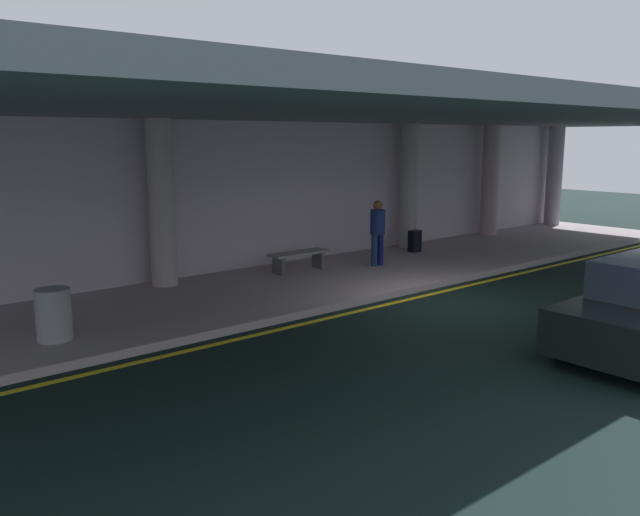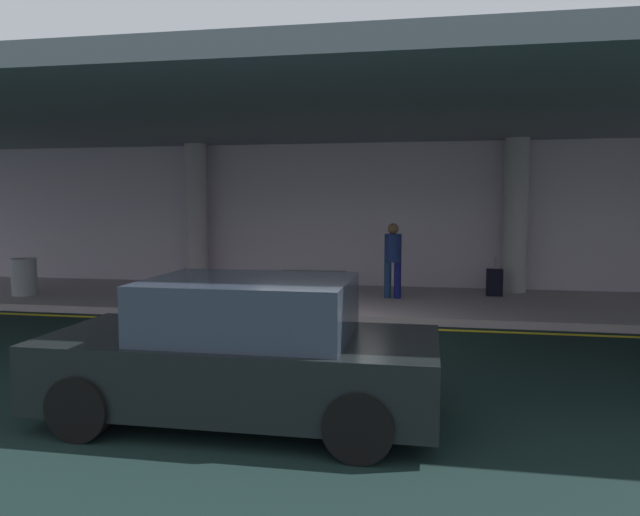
{
  "view_description": "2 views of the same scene",
  "coord_description": "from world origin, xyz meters",
  "px_view_note": "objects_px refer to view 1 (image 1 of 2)",
  "views": [
    {
      "loc": [
        -10.49,
        -8.38,
        3.4
      ],
      "look_at": [
        -1.39,
        2.45,
        0.77
      ],
      "focal_mm": 36.56,
      "sensor_mm": 36.0,
      "label": 1
    },
    {
      "loc": [
        2.01,
        -10.18,
        2.29
      ],
      "look_at": [
        -0.15,
        1.64,
        1.18
      ],
      "focal_mm": 33.77,
      "sensor_mm": 36.0,
      "label": 2
    }
  ],
  "objects_px": {
    "support_column_right_mid": "(554,176)",
    "trash_bin_steel": "(54,314)",
    "traveler_with_luggage": "(378,228)",
    "support_column_left_mid": "(409,186)",
    "support_column_far_left": "(162,203)",
    "suitcase_upright_primary": "(415,241)",
    "bench_metal": "(299,257)",
    "support_column_center": "(490,180)"
  },
  "relations": [
    {
      "from": "support_column_right_mid",
      "to": "trash_bin_steel",
      "type": "relative_size",
      "value": 4.29
    },
    {
      "from": "support_column_far_left",
      "to": "support_column_right_mid",
      "type": "distance_m",
      "value": 16.0
    },
    {
      "from": "support_column_far_left",
      "to": "support_column_left_mid",
      "type": "distance_m",
      "value": 8.0
    },
    {
      "from": "support_column_right_mid",
      "to": "bench_metal",
      "type": "xyz_separation_m",
      "value": [
        -12.77,
        -0.74,
        -1.47
      ]
    },
    {
      "from": "bench_metal",
      "to": "trash_bin_steel",
      "type": "distance_m",
      "value": 6.72
    },
    {
      "from": "support_column_center",
      "to": "support_column_right_mid",
      "type": "distance_m",
      "value": 4.0
    },
    {
      "from": "support_column_center",
      "to": "bench_metal",
      "type": "relative_size",
      "value": 2.28
    },
    {
      "from": "traveler_with_luggage",
      "to": "bench_metal",
      "type": "distance_m",
      "value": 2.19
    },
    {
      "from": "support_column_left_mid",
      "to": "support_column_right_mid",
      "type": "distance_m",
      "value": 8.0
    },
    {
      "from": "support_column_center",
      "to": "suitcase_upright_primary",
      "type": "height_order",
      "value": "support_column_center"
    },
    {
      "from": "support_column_center",
      "to": "bench_metal",
      "type": "bearing_deg",
      "value": -175.17
    },
    {
      "from": "support_column_left_mid",
      "to": "support_column_right_mid",
      "type": "height_order",
      "value": "same"
    },
    {
      "from": "support_column_center",
      "to": "trash_bin_steel",
      "type": "bearing_deg",
      "value": -170.55
    },
    {
      "from": "support_column_left_mid",
      "to": "suitcase_upright_primary",
      "type": "bearing_deg",
      "value": -125.35
    },
    {
      "from": "support_column_far_left",
      "to": "suitcase_upright_primary",
      "type": "distance_m",
      "value": 7.67
    },
    {
      "from": "support_column_far_left",
      "to": "support_column_center",
      "type": "height_order",
      "value": "same"
    },
    {
      "from": "bench_metal",
      "to": "trash_bin_steel",
      "type": "relative_size",
      "value": 1.88
    },
    {
      "from": "traveler_with_luggage",
      "to": "suitcase_upright_primary",
      "type": "xyz_separation_m",
      "value": [
        2.28,
        0.76,
        -0.65
      ]
    },
    {
      "from": "support_column_left_mid",
      "to": "support_column_right_mid",
      "type": "bearing_deg",
      "value": 0.0
    },
    {
      "from": "bench_metal",
      "to": "support_column_center",
      "type": "bearing_deg",
      "value": 4.83
    },
    {
      "from": "support_column_far_left",
      "to": "suitcase_upright_primary",
      "type": "xyz_separation_m",
      "value": [
        7.49,
        -0.72,
        -1.51
      ]
    },
    {
      "from": "support_column_right_mid",
      "to": "support_column_far_left",
      "type": "bearing_deg",
      "value": 180.0
    },
    {
      "from": "trash_bin_steel",
      "to": "support_column_center",
      "type": "bearing_deg",
      "value": 9.45
    },
    {
      "from": "support_column_right_mid",
      "to": "suitcase_upright_primary",
      "type": "height_order",
      "value": "support_column_right_mid"
    },
    {
      "from": "suitcase_upright_primary",
      "to": "traveler_with_luggage",
      "type": "bearing_deg",
      "value": -178.48
    },
    {
      "from": "support_column_right_mid",
      "to": "trash_bin_steel",
      "type": "height_order",
      "value": "support_column_right_mid"
    },
    {
      "from": "support_column_left_mid",
      "to": "bench_metal",
      "type": "distance_m",
      "value": 5.04
    },
    {
      "from": "suitcase_upright_primary",
      "to": "support_column_right_mid",
      "type": "bearing_deg",
      "value": -12.04
    },
    {
      "from": "support_column_right_mid",
      "to": "trash_bin_steel",
      "type": "distance_m",
      "value": 19.46
    },
    {
      "from": "traveler_with_luggage",
      "to": "support_column_right_mid",
      "type": "bearing_deg",
      "value": -7.64
    },
    {
      "from": "support_column_right_mid",
      "to": "bench_metal",
      "type": "distance_m",
      "value": 12.87
    },
    {
      "from": "support_column_left_mid",
      "to": "support_column_center",
      "type": "xyz_separation_m",
      "value": [
        4.0,
        0.0,
        0.0
      ]
    },
    {
      "from": "support_column_left_mid",
      "to": "bench_metal",
      "type": "xyz_separation_m",
      "value": [
        -4.77,
        -0.74,
        -1.47
      ]
    },
    {
      "from": "support_column_far_left",
      "to": "support_column_center",
      "type": "distance_m",
      "value": 12.0
    },
    {
      "from": "bench_metal",
      "to": "traveler_with_luggage",
      "type": "bearing_deg",
      "value": -20.56
    },
    {
      "from": "support_column_left_mid",
      "to": "traveler_with_luggage",
      "type": "bearing_deg",
      "value": -152.1
    },
    {
      "from": "suitcase_upright_primary",
      "to": "bench_metal",
      "type": "relative_size",
      "value": 0.56
    },
    {
      "from": "traveler_with_luggage",
      "to": "trash_bin_steel",
      "type": "height_order",
      "value": "traveler_with_luggage"
    },
    {
      "from": "support_column_right_mid",
      "to": "bench_metal",
      "type": "height_order",
      "value": "support_column_right_mid"
    },
    {
      "from": "support_column_far_left",
      "to": "bench_metal",
      "type": "bearing_deg",
      "value": -12.9
    },
    {
      "from": "support_column_far_left",
      "to": "support_column_right_mid",
      "type": "height_order",
      "value": "same"
    },
    {
      "from": "support_column_center",
      "to": "trash_bin_steel",
      "type": "distance_m",
      "value": 15.51
    }
  ]
}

